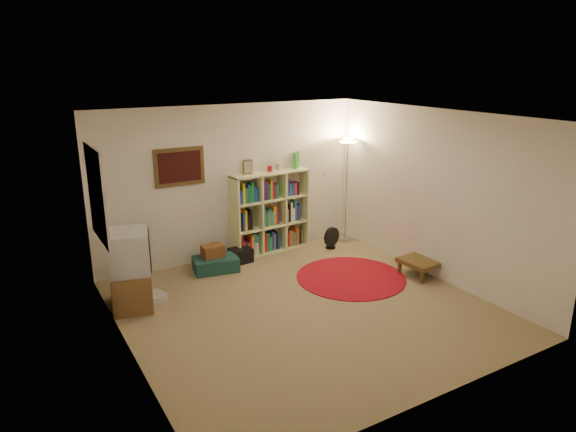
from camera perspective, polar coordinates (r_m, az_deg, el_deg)
name	(u,v)px	position (r m, az deg, el deg)	size (l,w,h in m)	color
room	(300,217)	(6.45, 1.29, -0.06)	(4.54, 4.54, 2.54)	#897650
bookshelf	(268,213)	(8.68, -2.21, 0.33)	(1.40, 0.47, 1.66)	#F4FFAA
floor_lamp	(348,156)	(9.05, 6.63, 6.60)	(0.40, 0.40, 1.86)	silver
floor_fan	(331,238)	(8.94, 4.85, -2.44)	(0.34, 0.22, 0.38)	black
tv_stand	(131,270)	(7.06, -17.01, -5.79)	(0.66, 0.82, 1.05)	brown
dvd_box	(153,298)	(7.29, -14.72, -8.78)	(0.37, 0.34, 0.10)	silver
suitcase	(216,264)	(8.09, -8.04, -5.30)	(0.74, 0.55, 0.22)	#163D37
wicker_basket	(213,251)	(8.05, -8.35, -3.87)	(0.33, 0.24, 0.19)	brown
duffel_bag	(241,255)	(8.38, -5.28, -4.36)	(0.36, 0.30, 0.23)	black
paper_towel	(256,249)	(8.62, -3.60, -3.70)	(0.14, 0.14, 0.23)	silver
red_rug	(351,277)	(7.85, 6.99, -6.78)	(1.64, 1.64, 0.01)	maroon
side_table	(421,262)	(8.07, 14.61, -4.94)	(0.60, 0.60, 0.26)	#4B371A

